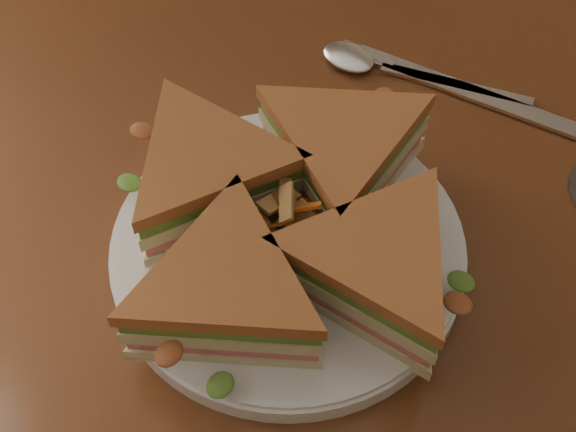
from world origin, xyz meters
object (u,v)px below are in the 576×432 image
Objects in this scene: sandwich_wedges at (288,220)px; spoon at (374,64)px; table at (336,241)px; knife at (449,86)px; plate at (288,250)px.

sandwich_wedges is 0.21m from spoon.
table is 0.16m from spoon.
sandwich_wedges reaches higher than table.
table is 0.17m from sandwich_wedges.
sandwich_wedges reaches higher than spoon.
table is at bearing -107.33° from knife.
plate is (0.01, -0.09, 0.11)m from table.
table is at bearing -85.88° from spoon.
knife is at bearing 88.07° from sandwich_wedges.
plate reaches higher than knife.
sandwich_wedges is at bearing -91.61° from spoon.
plate is 0.21m from spoon.
spoon is (-0.06, 0.20, -0.00)m from plate.
plate is at bearing -81.78° from table.
table is at bearing 98.22° from plate.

